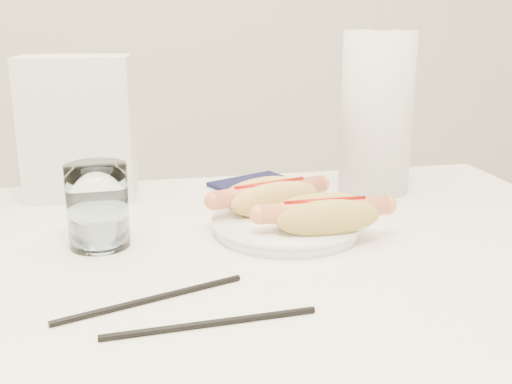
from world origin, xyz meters
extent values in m
cube|color=white|center=(0.00, 0.00, 0.73)|extent=(1.20, 0.80, 0.04)
cylinder|color=silver|center=(0.54, 0.34, 0.35)|extent=(0.04, 0.04, 0.71)
cylinder|color=white|center=(0.13, 0.07, 0.76)|extent=(0.21, 0.21, 0.02)
ellipsoid|color=#E2B35A|center=(0.11, 0.10, 0.79)|extent=(0.15, 0.08, 0.05)
ellipsoid|color=#E2B35A|center=(0.10, 0.13, 0.79)|extent=(0.15, 0.08, 0.05)
ellipsoid|color=#E2B35A|center=(0.11, 0.11, 0.78)|extent=(0.14, 0.09, 0.03)
cylinder|color=#DD714E|center=(0.11, 0.11, 0.80)|extent=(0.19, 0.08, 0.03)
cylinder|color=#990A05|center=(0.11, 0.11, 0.81)|extent=(0.11, 0.04, 0.01)
ellipsoid|color=gold|center=(0.17, 0.00, 0.79)|extent=(0.15, 0.04, 0.05)
ellipsoid|color=gold|center=(0.16, 0.03, 0.79)|extent=(0.15, 0.04, 0.05)
ellipsoid|color=gold|center=(0.16, 0.01, 0.78)|extent=(0.13, 0.06, 0.03)
cylinder|color=#EA8452|center=(0.16, 0.01, 0.80)|extent=(0.18, 0.03, 0.03)
cylinder|color=#990A05|center=(0.16, 0.01, 0.81)|extent=(0.12, 0.01, 0.01)
cylinder|color=silver|center=(-0.14, 0.07, 0.81)|extent=(0.08, 0.08, 0.11)
cylinder|color=black|center=(-0.08, -0.12, 0.75)|extent=(0.21, 0.08, 0.01)
cylinder|color=black|center=(-0.02, -0.19, 0.75)|extent=(0.23, 0.02, 0.01)
cube|color=silver|center=(-0.18, 0.31, 0.87)|extent=(0.19, 0.12, 0.24)
cube|color=#111236|center=(0.14, 0.30, 0.75)|extent=(0.19, 0.19, 0.01)
cylinder|color=silver|center=(0.33, 0.25, 0.89)|extent=(0.13, 0.13, 0.28)
camera|label=1|loc=(-0.09, -0.77, 1.06)|focal=44.12mm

